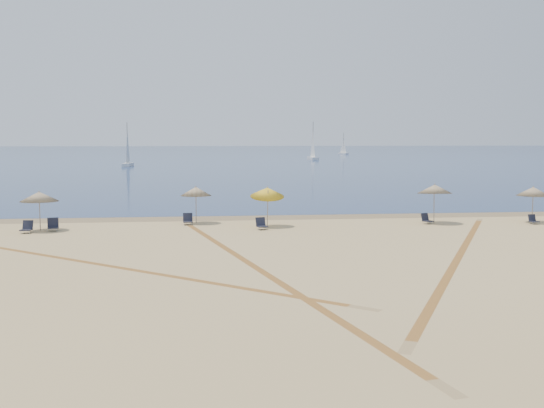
{
  "coord_description": "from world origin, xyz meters",
  "views": [
    {
      "loc": [
        -4.49,
        -19.32,
        5.3
      ],
      "look_at": [
        0.0,
        20.0,
        1.3
      ],
      "focal_mm": 43.1,
      "sensor_mm": 36.0,
      "label": 1
    }
  ],
  "objects_px": {
    "chair_4": "(188,220)",
    "sailboat_2": "(343,148)",
    "umbrella_1": "(39,197)",
    "umbrella_3": "(267,192)",
    "sailboat_1": "(128,153)",
    "umbrella_4": "(435,189)",
    "chair_7": "(533,220)",
    "umbrella_2": "(196,191)",
    "chair_2": "(27,228)",
    "sailboat_0": "(313,148)",
    "chair_3": "(53,225)",
    "chair_6": "(426,219)",
    "umbrella_5": "(533,191)",
    "chair_5": "(261,224)"
  },
  "relations": [
    {
      "from": "sailboat_2",
      "to": "umbrella_4",
      "type": "bearing_deg",
      "value": -118.94
    },
    {
      "from": "chair_3",
      "to": "sailboat_2",
      "type": "height_order",
      "value": "sailboat_2"
    },
    {
      "from": "chair_3",
      "to": "chair_5",
      "type": "xyz_separation_m",
      "value": [
        11.95,
        -0.76,
        -0.02
      ]
    },
    {
      "from": "chair_6",
      "to": "chair_7",
      "type": "distance_m",
      "value": 6.6
    },
    {
      "from": "umbrella_1",
      "to": "umbrella_4",
      "type": "bearing_deg",
      "value": 1.58
    },
    {
      "from": "umbrella_1",
      "to": "sailboat_1",
      "type": "height_order",
      "value": "sailboat_1"
    },
    {
      "from": "umbrella_4",
      "to": "chair_7",
      "type": "xyz_separation_m",
      "value": [
        5.95,
        -1.15,
        -1.88
      ]
    },
    {
      "from": "umbrella_1",
      "to": "umbrella_3",
      "type": "height_order",
      "value": "umbrella_3"
    },
    {
      "from": "chair_3",
      "to": "sailboat_1",
      "type": "height_order",
      "value": "sailboat_1"
    },
    {
      "from": "umbrella_4",
      "to": "chair_6",
      "type": "distance_m",
      "value": 1.96
    },
    {
      "from": "umbrella_3",
      "to": "chair_3",
      "type": "height_order",
      "value": "umbrella_3"
    },
    {
      "from": "chair_2",
      "to": "chair_3",
      "type": "relative_size",
      "value": 0.9
    },
    {
      "from": "umbrella_2",
      "to": "umbrella_4",
      "type": "height_order",
      "value": "umbrella_4"
    },
    {
      "from": "umbrella_1",
      "to": "sailboat_1",
      "type": "distance_m",
      "value": 87.54
    },
    {
      "from": "chair_4",
      "to": "sailboat_2",
      "type": "height_order",
      "value": "sailboat_2"
    },
    {
      "from": "chair_6",
      "to": "sailboat_2",
      "type": "distance_m",
      "value": 175.7
    },
    {
      "from": "umbrella_3",
      "to": "umbrella_5",
      "type": "xyz_separation_m",
      "value": [
        16.86,
        0.04,
        -0.12
      ]
    },
    {
      "from": "sailboat_2",
      "to": "umbrella_2",
      "type": "bearing_deg",
      "value": -123.76
    },
    {
      "from": "sailboat_1",
      "to": "umbrella_4",
      "type": "bearing_deg",
      "value": -68.64
    },
    {
      "from": "chair_2",
      "to": "chair_3",
      "type": "distance_m",
      "value": 1.46
    },
    {
      "from": "umbrella_4",
      "to": "chair_7",
      "type": "height_order",
      "value": "umbrella_4"
    },
    {
      "from": "umbrella_1",
      "to": "chair_5",
      "type": "height_order",
      "value": "umbrella_1"
    },
    {
      "from": "chair_7",
      "to": "sailboat_2",
      "type": "height_order",
      "value": "sailboat_2"
    },
    {
      "from": "chair_4",
      "to": "sailboat_1",
      "type": "bearing_deg",
      "value": 95.46
    },
    {
      "from": "umbrella_4",
      "to": "chair_4",
      "type": "relative_size",
      "value": 3.51
    },
    {
      "from": "umbrella_3",
      "to": "chair_4",
      "type": "height_order",
      "value": "umbrella_3"
    },
    {
      "from": "umbrella_5",
      "to": "chair_7",
      "type": "xyz_separation_m",
      "value": [
        -0.34,
        -0.76,
        -1.7
      ]
    },
    {
      "from": "chair_4",
      "to": "sailboat_2",
      "type": "relative_size",
      "value": 0.1
    },
    {
      "from": "chair_6",
      "to": "umbrella_5",
      "type": "bearing_deg",
      "value": -24.36
    },
    {
      "from": "umbrella_5",
      "to": "chair_3",
      "type": "relative_size",
      "value": 2.77
    },
    {
      "from": "umbrella_4",
      "to": "sailboat_0",
      "type": "relative_size",
      "value": 0.27
    },
    {
      "from": "umbrella_5",
      "to": "chair_5",
      "type": "relative_size",
      "value": 2.91
    },
    {
      "from": "umbrella_1",
      "to": "umbrella_4",
      "type": "xyz_separation_m",
      "value": [
        23.76,
        0.66,
        0.18
      ]
    },
    {
      "from": "umbrella_5",
      "to": "sailboat_0",
      "type": "distance_m",
      "value": 120.01
    },
    {
      "from": "umbrella_4",
      "to": "sailboat_1",
      "type": "bearing_deg",
      "value": 107.79
    },
    {
      "from": "chair_7",
      "to": "umbrella_4",
      "type": "bearing_deg",
      "value": 161.77
    },
    {
      "from": "umbrella_1",
      "to": "chair_4",
      "type": "distance_m",
      "value": 8.74
    },
    {
      "from": "umbrella_3",
      "to": "chair_4",
      "type": "distance_m",
      "value": 5.29
    },
    {
      "from": "chair_2",
      "to": "sailboat_0",
      "type": "relative_size",
      "value": 0.08
    },
    {
      "from": "umbrella_5",
      "to": "chair_2",
      "type": "distance_m",
      "value": 30.63
    },
    {
      "from": "umbrella_5",
      "to": "sailboat_1",
      "type": "distance_m",
      "value": 93.61
    },
    {
      "from": "chair_4",
      "to": "chair_3",
      "type": "bearing_deg",
      "value": -169.02
    },
    {
      "from": "umbrella_4",
      "to": "chair_7",
      "type": "relative_size",
      "value": 3.95
    },
    {
      "from": "umbrella_4",
      "to": "sailboat_0",
      "type": "bearing_deg",
      "value": 83.55
    },
    {
      "from": "umbrella_1",
      "to": "sailboat_0",
      "type": "bearing_deg",
      "value": 72.75
    },
    {
      "from": "chair_3",
      "to": "sailboat_2",
      "type": "relative_size",
      "value": 0.12
    },
    {
      "from": "umbrella_2",
      "to": "umbrella_4",
      "type": "distance_m",
      "value": 14.93
    },
    {
      "from": "umbrella_2",
      "to": "chair_7",
      "type": "height_order",
      "value": "umbrella_2"
    },
    {
      "from": "chair_3",
      "to": "chair_4",
      "type": "bearing_deg",
      "value": 1.85
    },
    {
      "from": "chair_5",
      "to": "chair_7",
      "type": "xyz_separation_m",
      "value": [
        17.0,
        0.5,
        -0.05
      ]
    }
  ]
}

